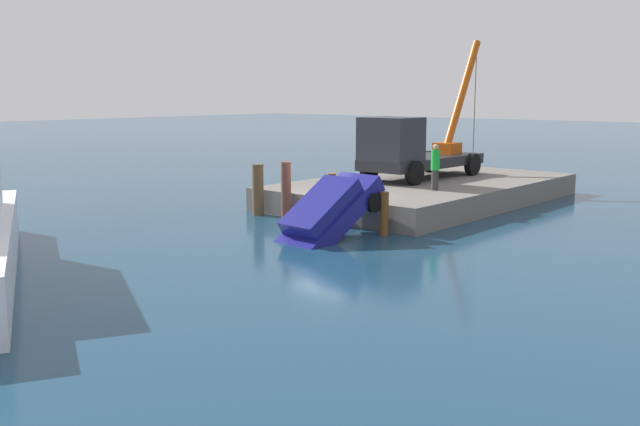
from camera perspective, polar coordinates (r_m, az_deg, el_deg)
The scene contains 9 objects.
ground at distance 26.46m, azimuth 1.02°, elevation -0.60°, with size 200.00×200.00×0.00m, color navy.
dock at distance 31.32m, azimuth 8.24°, elevation 1.74°, with size 13.47×7.97×0.93m, color slate.
crane_truck at distance 31.30m, azimuth 7.30°, elevation 5.08°, with size 8.47×2.67×6.22m.
dock_worker at distance 28.00m, azimuth 9.12°, elevation 3.64°, with size 0.34×0.34×1.78m.
salvaged_car at distance 22.92m, azimuth 0.19°, elevation -0.50°, with size 4.26×2.18×3.00m.
piling_near at distance 27.62m, azimuth -4.94°, elevation 1.86°, with size 0.43×0.43×1.96m, color brown.
piling_mid at distance 26.43m, azimuth -2.70°, elevation 1.74°, with size 0.37×0.37×2.15m, color brown.
piling_far at distance 25.21m, azimuth 0.94°, elevation 1.06°, with size 0.29×0.29×1.87m, color brown.
piling_end at distance 23.65m, azimuth 5.09°, elevation -0.06°, with size 0.30×0.30×1.45m, color brown.
Camera 1 is at (20.05, 16.63, 4.64)m, focal length 40.40 mm.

